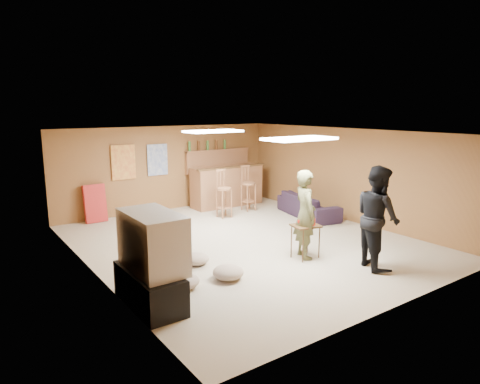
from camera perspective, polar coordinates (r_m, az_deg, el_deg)
ground at (r=8.71m, az=0.76°, el=-6.68°), size 7.00×7.00×0.00m
ceiling at (r=8.30m, az=0.80°, el=7.93°), size 6.00×7.00×0.02m
wall_back at (r=11.41m, az=-9.62°, el=3.14°), size 6.00×0.02×2.20m
wall_front at (r=6.04m, az=20.77°, el=-4.68°), size 6.00×0.02×2.20m
wall_left at (r=7.13m, az=-19.12°, el=-2.19°), size 0.02×7.00×2.20m
wall_right at (r=10.46m, az=14.21°, el=2.22°), size 0.02×7.00×2.20m
tv_stand at (r=6.13m, az=-11.96°, el=-12.38°), size 0.55×1.30×0.50m
dvd_box at (r=6.25m, az=-10.02°, el=-12.82°), size 0.35×0.50×0.08m
tv_body at (r=5.93m, az=-11.59°, el=-6.48°), size 0.60×1.10×0.80m
tv_screen at (r=6.05m, az=-8.89°, el=-6.01°), size 0.02×0.95×0.65m
bar_counter at (r=11.76m, az=-1.76°, el=0.81°), size 2.00×0.60×1.10m
bar_lip at (r=11.47m, az=-1.09°, el=3.33°), size 2.10×0.12×0.05m
bar_shelf at (r=12.00m, az=-2.98°, el=5.60°), size 2.00×0.18×0.05m
bar_backing at (r=12.05m, az=-3.02°, el=4.19°), size 2.00×0.14×0.60m
poster_left at (r=10.88m, az=-15.27°, el=3.84°), size 0.60×0.03×0.85m
poster_right at (r=11.22m, az=-10.95°, el=4.24°), size 0.55×0.03×0.80m
folding_chair_stack at (r=10.64m, az=-18.77°, el=-1.45°), size 0.50×0.26×0.91m
ceiling_panel_front at (r=7.14m, az=7.95°, el=7.04°), size 1.20×0.60×0.04m
ceiling_panel_back at (r=9.30m, az=-3.59°, el=8.08°), size 1.20×0.60×0.04m
person_olive at (r=7.73m, az=8.68°, el=-2.96°), size 0.56×0.68×1.60m
person_black at (r=7.53m, az=17.85°, el=-3.19°), size 0.94×1.04×1.75m
sofa at (r=10.80m, az=9.07°, el=-1.74°), size 1.13×2.01×0.55m
tray_table at (r=7.83m, az=8.70°, el=-6.53°), size 0.54×0.47×0.61m
cup_red_near at (r=7.69m, az=7.94°, el=-4.06°), size 0.07×0.07×0.10m
cup_red_far at (r=7.74m, az=9.70°, el=-3.94°), size 0.11×0.11×0.12m
cup_blue at (r=7.90m, az=9.01°, el=-3.66°), size 0.10×0.10×0.10m
bar_stool_left at (r=10.48m, az=-2.14°, el=-0.25°), size 0.45×0.45×1.18m
bar_stool_right at (r=11.19m, az=1.14°, el=0.69°), size 0.45×0.45×1.26m
cushion_near_tv at (r=6.89m, az=-1.59°, el=-10.65°), size 0.57×0.57×0.22m
cushion_mid at (r=7.54m, az=-5.84°, el=-8.85°), size 0.51×0.51×0.20m
cushion_far at (r=6.62m, az=-7.56°, el=-11.70°), size 0.60×0.60×0.22m
bottle_row at (r=11.79m, az=-4.34°, el=6.24°), size 1.20×0.08×0.26m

